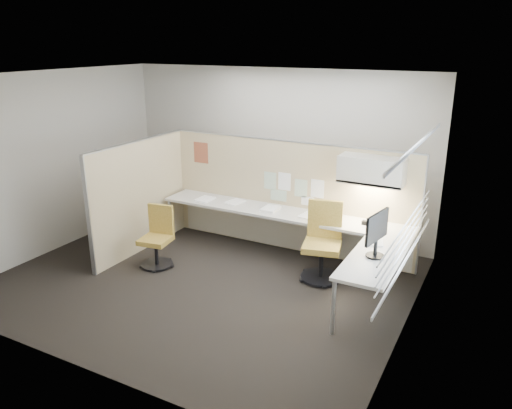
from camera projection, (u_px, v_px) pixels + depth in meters
The scene contains 27 objects.
floor at pixel (205, 280), 7.05m from camera, with size 5.50×4.50×0.01m, color black.
ceiling at pixel (197, 76), 6.16m from camera, with size 5.50×4.50×0.01m, color white.
wall_back at pixel (275, 152), 8.49m from camera, with size 5.50×0.02×2.80m, color beige.
wall_front at pixel (68, 243), 4.71m from camera, with size 5.50×0.02×2.80m, color beige.
wall_left at pixel (55, 162), 7.82m from camera, with size 0.02×4.50×2.80m, color beige.
wall_right at pixel (414, 218), 5.39m from camera, with size 0.02×4.50×2.80m, color beige.
window_pane at pixel (413, 204), 5.35m from camera, with size 0.01×2.80×1.30m, color #97A1B0.
partition_back at pixel (288, 196), 7.87m from camera, with size 4.10×0.06×1.75m, color #C2B086.
partition_left at pixel (141, 197), 7.85m from camera, with size 0.06×2.20×1.75m, color #C2B086.
desk at pixel (298, 226), 7.39m from camera, with size 4.00×2.07×0.73m.
overhead_bin at pixel (372, 170), 6.89m from camera, with size 0.90×0.36×0.38m, color beige.
task_light_strip at pixel (371, 185), 6.96m from camera, with size 0.60×0.06×0.02m, color #FFEABF.
pinned_papers at pixel (292, 188), 7.75m from camera, with size 1.01×0.00×0.47m.
poster at pixel (201, 153), 8.37m from camera, with size 0.28×0.00×0.35m, color #DB4B1B.
chair_left at pixel (158, 238), 7.41m from camera, with size 0.48×0.50×0.90m.
chair_right at pixel (323, 244), 6.98m from camera, with size 0.61×0.63×1.08m.
monitor at pixel (377, 232), 5.93m from camera, with size 0.22×0.53×0.56m.
phone at pixel (375, 225), 6.93m from camera, with size 0.26×0.24×0.12m.
stapler at pixel (337, 217), 7.33m from camera, with size 0.14×0.04×0.05m, color black.
tape_dispenser at pixel (366, 223), 7.06m from camera, with size 0.10×0.06×0.06m, color black.
coat_hook at pixel (97, 174), 7.06m from camera, with size 0.18×0.45×1.36m.
paper_stack_0 at pixel (205, 199), 8.16m from camera, with size 0.23×0.30×0.02m, color white.
paper_stack_1 at pixel (235, 202), 8.03m from camera, with size 0.23×0.30×0.02m, color white.
paper_stack_2 at pixel (271, 209), 7.68m from camera, with size 0.23×0.30×0.04m, color white.
paper_stack_3 at pixel (309, 216), 7.42m from camera, with size 0.23×0.30×0.01m, color white.
paper_stack_4 at pixel (321, 219), 7.28m from camera, with size 0.23×0.30×0.03m, color white.
paper_stack_5 at pixel (374, 242), 6.46m from camera, with size 0.23×0.30×0.02m, color white.
Camera 1 is at (3.60, -5.28, 3.24)m, focal length 35.00 mm.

